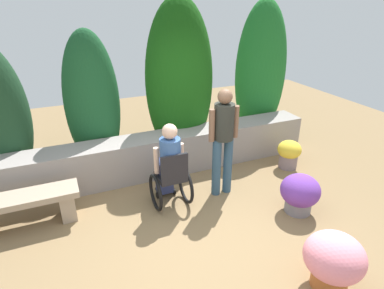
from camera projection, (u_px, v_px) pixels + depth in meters
The scene contains 9 objects.
ground_plane at pixel (200, 234), 4.42m from camera, with size 13.44×13.44×0.00m, color olive.
stone_retaining_wall at pixel (157, 155), 5.81m from camera, with size 5.82×0.55×0.71m, color gray.
hedge_backdrop at pixel (158, 89), 5.99m from camera, with size 6.12×1.06×2.96m.
stone_bench at pixel (25, 206), 4.46m from camera, with size 1.44×0.42×0.49m.
person_in_wheelchair at pixel (170, 168), 4.81m from camera, with size 0.53×0.66×1.33m.
person_standing_companion at pixel (223, 136), 4.94m from camera, with size 0.49×0.30×1.72m.
flower_pot_purple_near at pixel (289, 153), 6.01m from camera, with size 0.43×0.43×0.53m.
flower_pot_red_accent at pixel (333, 260), 3.48m from camera, with size 0.64×0.64×0.67m.
flower_pot_small_foreground at pixel (300, 193), 4.76m from camera, with size 0.57×0.57×0.59m.
Camera 1 is at (-1.48, -3.19, 2.94)m, focal length 30.69 mm.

